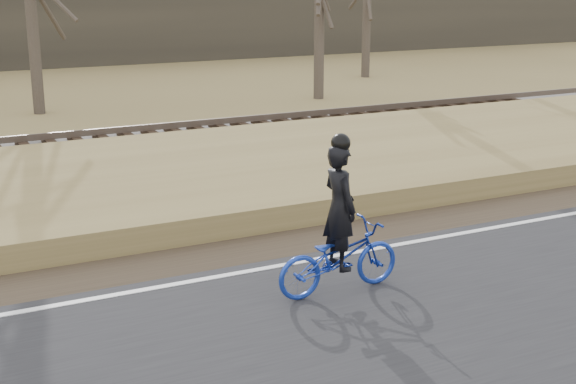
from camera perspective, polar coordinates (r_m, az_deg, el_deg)
cyclist at (r=10.91m, az=3.64°, el=-3.64°), size 1.87×0.69×2.21m
bare_tree_right at (r=28.11m, az=2.25°, el=12.88°), size 0.36×0.36×6.17m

